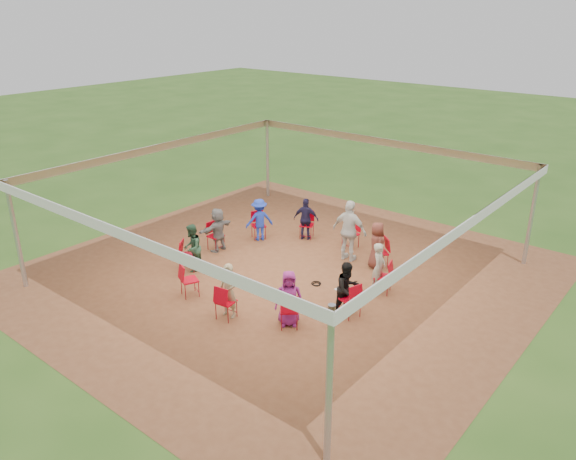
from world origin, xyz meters
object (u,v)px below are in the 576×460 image
Objects in this scene: laptop at (343,288)px; person_seated_6 at (192,248)px; chair_2 at (380,253)px; person_seated_7 at (229,291)px; person_seated_4 at (259,220)px; person_seated_8 at (289,298)px; chair_0 at (350,300)px; person_seated_3 at (306,219)px; chair_7 at (189,256)px; standing_person at (350,231)px; chair_6 at (216,236)px; chair_4 at (307,225)px; chair_5 at (259,226)px; person_seated_0 at (347,289)px; chair_8 at (189,280)px; cable_coil at (316,284)px; chair_9 at (226,302)px; chair_10 at (289,310)px; person_seated_1 at (379,268)px; chair_1 at (383,277)px; chair_3 at (351,234)px; person_seated_2 at (377,245)px; person_seated_5 at (218,230)px.

person_seated_6 is at bearing 115.38° from laptop.
person_seated_7 is (-1.42, -4.74, 0.25)m from chair_2.
person_seated_4 is 1.00× the size of person_seated_8.
chair_0 is 4.95m from person_seated_3.
chair_7 is 4.72m from standing_person.
chair_6 reaches higher than laptop.
person_seated_8 is (2.92, -4.52, 0.25)m from chair_4.
chair_2 and chair_5 have the same top height.
person_seated_0 is at bearing 113.97° from chair_4.
standing_person reaches higher than laptop.
chair_4 is (-2.98, 0.41, 0.00)m from chair_2.
chair_4 is 0.27m from person_seated_3.
cable_coil is (2.19, 2.59, -0.43)m from chair_8.
chair_9 is 0.65× the size of person_seated_4.
chair_10 is at bearing 98.18° from chair_4.
chair_7 is at bearing -90.00° from person_seated_6.
person_seated_1 is 1.00× the size of person_seated_3.
person_seated_6 reaches higher than chair_1.
chair_10 is (4.16, -0.58, 0.00)m from chair_7.
chair_10 is 2.33m from cable_coil.
chair_4 is 1.00× the size of chair_6.
chair_9 is 4.12m from person_seated_1.
standing_person is (-1.70, 1.18, 0.24)m from person_seated_1.
person_seated_2 reaches higher than chair_3.
standing_person is at bearing 96.12° from cable_coil.
laptop is at bearing 116.26° from standing_person.
chair_9 is (2.74, -1.23, 0.00)m from chair_7.
chair_6 is 4.15m from standing_person.
chair_7 is at bearing 16.36° from chair_6.
chair_4 and chair_9 have the same top height.
person_seated_4 is 4.48× the size of cable_coil.
chair_2 is 0.65× the size of person_seated_4.
person_seated_4 is at bearing 49.09° from person_seated_2.
person_seated_4 is (0.09, 2.94, 0.25)m from chair_7.
person_seated_2 is at bearing 65.45° from person_seated_7.
chair_6 is at bearing 30.76° from person_seated_3.
person_seated_5 and person_seated_7 have the same top height.
chair_4 is (-1.55, -0.23, 0.00)m from chair_3.
chair_3 is 3.00m from chair_5.
chair_5 is at bearing 48.00° from person_seated_2.
chair_1 and chair_4 have the same top height.
chair_8 is at bearing 98.36° from person_seated_2.
person_seated_5 is at bearing 163.64° from person_seated_6.
person_seated_1 is (-0.01, 1.50, 0.00)m from person_seated_0.
chair_9 is (1.55, -0.21, 0.00)m from chair_8.
chair_8 is 0.65× the size of person_seated_5.
chair_8 is (-1.52, -5.28, 0.00)m from chair_3.
person_seated_0 is 4.48× the size of cable_coil.
standing_person is (-0.91, 3.95, 0.24)m from person_seated_8.
chair_3 is 0.65× the size of person_seated_8.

